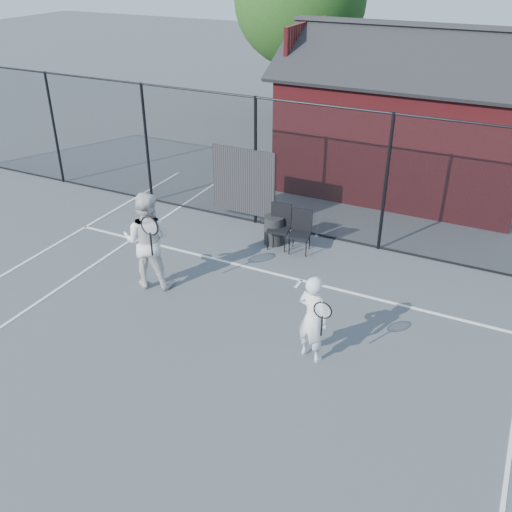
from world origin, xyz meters
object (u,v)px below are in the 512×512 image
at_px(clubhouse, 407,127).
at_px(player_front, 313,318).
at_px(player_back, 147,240).
at_px(chair_left, 279,228).
at_px(waste_bin, 274,230).
at_px(chair_right, 300,233).

distance_m(clubhouse, player_front, 8.19).
bearing_deg(player_back, player_front, -11.16).
distance_m(player_front, player_back, 3.70).
xyz_separation_m(clubhouse, player_back, (-3.10, -7.41, -0.64)).
bearing_deg(chair_left, player_front, -66.32).
bearing_deg(chair_left, waste_bin, 133.28).
xyz_separation_m(chair_left, chair_right, (0.49, 0.00, -0.02)).
xyz_separation_m(player_front, waste_bin, (-2.19, 3.36, -0.43)).
xyz_separation_m(chair_left, waste_bin, (-0.17, 0.13, -0.15)).
bearing_deg(player_front, clubhouse, 93.72).
relative_size(player_front, chair_left, 1.58).
height_order(chair_right, waste_bin, chair_right).
distance_m(chair_left, waste_bin, 0.26).
bearing_deg(chair_left, player_back, -130.97).
height_order(clubhouse, waste_bin, clubhouse).
xyz_separation_m(player_back, chair_left, (1.60, 2.51, -0.49)).
bearing_deg(waste_bin, player_front, -56.86).
bearing_deg(player_front, waste_bin, 123.14).
xyz_separation_m(chair_right, waste_bin, (-0.66, 0.13, -0.13)).
distance_m(clubhouse, chair_left, 5.25).
bearing_deg(player_front, player_back, 168.84).
bearing_deg(chair_right, waste_bin, 158.84).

